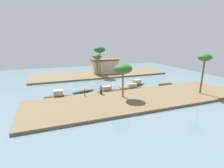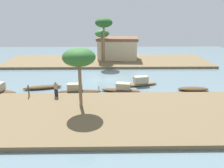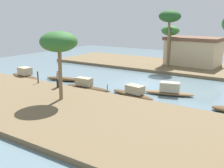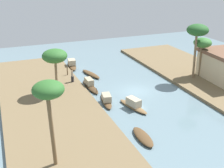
{
  "view_description": "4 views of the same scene",
  "coord_description": "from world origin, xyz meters",
  "px_view_note": "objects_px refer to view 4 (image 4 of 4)",
  "views": [
    {
      "loc": [
        -14.59,
        -36.11,
        9.99
      ],
      "look_at": [
        -1.8,
        -3.03,
        0.95
      ],
      "focal_mm": 28.32,
      "sensor_mm": 36.0,
      "label": 1
    },
    {
      "loc": [
        0.19,
        -30.12,
        9.33
      ],
      "look_at": [
        0.64,
        -4.14,
        0.77
      ],
      "focal_mm": 36.09,
      "sensor_mm": 36.0,
      "label": 2
    },
    {
      "loc": [
        12.8,
        -25.52,
        7.16
      ],
      "look_at": [
        -1.16,
        -3.95,
        0.63
      ],
      "focal_mm": 42.24,
      "sensor_mm": 36.0,
      "label": 3
    },
    {
      "loc": [
        30.97,
        -16.03,
        15.0
      ],
      "look_at": [
        -2.14,
        -2.52,
        0.6
      ],
      "focal_mm": 45.94,
      "sensor_mm": 36.0,
      "label": 4
    }
  ],
  "objects_px": {
    "sampan_with_tall_canopy": "(91,74)",
    "sampan_open_hull": "(133,104)",
    "person_on_near_bank": "(72,77)",
    "mooring_post": "(67,71)",
    "sampan_near_left_bank": "(143,137)",
    "palm_tree_right_tall": "(198,31)",
    "palm_tree_left_far": "(48,93)",
    "sampan_downstream_large": "(90,85)",
    "palm_tree_left_near": "(55,56)",
    "sampan_midstream": "(72,64)",
    "palm_tree_right_short": "(202,44)",
    "sampan_foreground": "(106,99)"
  },
  "relations": [
    {
      "from": "sampan_near_left_bank",
      "to": "mooring_post",
      "type": "bearing_deg",
      "value": -169.43
    },
    {
      "from": "palm_tree_right_tall",
      "to": "sampan_foreground",
      "type": "bearing_deg",
      "value": -80.83
    },
    {
      "from": "sampan_near_left_bank",
      "to": "sampan_downstream_large",
      "type": "relative_size",
      "value": 0.71
    },
    {
      "from": "palm_tree_left_near",
      "to": "sampan_near_left_bank",
      "type": "bearing_deg",
      "value": 22.4
    },
    {
      "from": "sampan_near_left_bank",
      "to": "sampan_foreground",
      "type": "xyz_separation_m",
      "value": [
        -8.73,
        -0.35,
        0.2
      ]
    },
    {
      "from": "sampan_with_tall_canopy",
      "to": "mooring_post",
      "type": "distance_m",
      "value": 3.61
    },
    {
      "from": "sampan_with_tall_canopy",
      "to": "sampan_foreground",
      "type": "bearing_deg",
      "value": -20.42
    },
    {
      "from": "palm_tree_right_tall",
      "to": "palm_tree_right_short",
      "type": "bearing_deg",
      "value": 103.94
    },
    {
      "from": "mooring_post",
      "to": "palm_tree_right_tall",
      "type": "relative_size",
      "value": 0.16
    },
    {
      "from": "sampan_with_tall_canopy",
      "to": "sampan_foreground",
      "type": "height_order",
      "value": "sampan_foreground"
    },
    {
      "from": "sampan_downstream_large",
      "to": "person_on_near_bank",
      "type": "xyz_separation_m",
      "value": [
        -2.07,
        -1.86,
        0.66
      ]
    },
    {
      "from": "sampan_open_hull",
      "to": "person_on_near_bank",
      "type": "distance_m",
      "value": 10.86
    },
    {
      "from": "sampan_downstream_large",
      "to": "mooring_post",
      "type": "relative_size",
      "value": 4.22
    },
    {
      "from": "sampan_foreground",
      "to": "palm_tree_right_tall",
      "type": "bearing_deg",
      "value": 110.35
    },
    {
      "from": "sampan_midstream",
      "to": "palm_tree_left_near",
      "type": "bearing_deg",
      "value": -17.21
    },
    {
      "from": "sampan_midstream",
      "to": "palm_tree_right_tall",
      "type": "bearing_deg",
      "value": 56.6
    },
    {
      "from": "sampan_midstream",
      "to": "palm_tree_left_far",
      "type": "distance_m",
      "value": 26.46
    },
    {
      "from": "palm_tree_left_near",
      "to": "palm_tree_right_tall",
      "type": "relative_size",
      "value": 0.74
    },
    {
      "from": "sampan_with_tall_canopy",
      "to": "palm_tree_left_far",
      "type": "distance_m",
      "value": 22.75
    },
    {
      "from": "sampan_downstream_large",
      "to": "palm_tree_left_near",
      "type": "height_order",
      "value": "palm_tree_left_near"
    },
    {
      "from": "sampan_near_left_bank",
      "to": "sampan_foreground",
      "type": "bearing_deg",
      "value": -174.83
    },
    {
      "from": "sampan_foreground",
      "to": "sampan_downstream_large",
      "type": "relative_size",
      "value": 0.91
    },
    {
      "from": "sampan_open_hull",
      "to": "sampan_near_left_bank",
      "type": "bearing_deg",
      "value": -32.03
    },
    {
      "from": "palm_tree_left_far",
      "to": "palm_tree_right_tall",
      "type": "bearing_deg",
      "value": 118.39
    },
    {
      "from": "sampan_midstream",
      "to": "palm_tree_left_near",
      "type": "relative_size",
      "value": 0.86
    },
    {
      "from": "mooring_post",
      "to": "sampan_open_hull",
      "type": "bearing_deg",
      "value": 19.65
    },
    {
      "from": "mooring_post",
      "to": "palm_tree_left_far",
      "type": "xyz_separation_m",
      "value": [
        20.1,
        -6.05,
        5.64
      ]
    },
    {
      "from": "sampan_midstream",
      "to": "palm_tree_left_far",
      "type": "relative_size",
      "value": 0.68
    },
    {
      "from": "sampan_foreground",
      "to": "sampan_midstream",
      "type": "height_order",
      "value": "sampan_midstream"
    },
    {
      "from": "sampan_with_tall_canopy",
      "to": "sampan_open_hull",
      "type": "height_order",
      "value": "sampan_open_hull"
    },
    {
      "from": "sampan_midstream",
      "to": "person_on_near_bank",
      "type": "xyz_separation_m",
      "value": [
        7.38,
        -1.83,
        0.6
      ]
    },
    {
      "from": "person_on_near_bank",
      "to": "mooring_post",
      "type": "height_order",
      "value": "person_on_near_bank"
    },
    {
      "from": "mooring_post",
      "to": "palm_tree_right_short",
      "type": "height_order",
      "value": "palm_tree_right_short"
    },
    {
      "from": "palm_tree_right_tall",
      "to": "palm_tree_left_near",
      "type": "bearing_deg",
      "value": -95.77
    },
    {
      "from": "sampan_near_left_bank",
      "to": "sampan_open_hull",
      "type": "relative_size",
      "value": 0.79
    },
    {
      "from": "palm_tree_left_far",
      "to": "palm_tree_right_tall",
      "type": "height_order",
      "value": "palm_tree_right_tall"
    },
    {
      "from": "sampan_foreground",
      "to": "palm_tree_left_near",
      "type": "xyz_separation_m",
      "value": [
        -4.25,
        -5.0,
        4.76
      ]
    },
    {
      "from": "sampan_midstream",
      "to": "sampan_open_hull",
      "type": "height_order",
      "value": "sampan_midstream"
    },
    {
      "from": "sampan_foreground",
      "to": "sampan_near_left_bank",
      "type": "bearing_deg",
      "value": 13.49
    },
    {
      "from": "palm_tree_right_short",
      "to": "sampan_midstream",
      "type": "bearing_deg",
      "value": -126.75
    },
    {
      "from": "sampan_near_left_bank",
      "to": "palm_tree_left_far",
      "type": "relative_size",
      "value": 0.52
    },
    {
      "from": "sampan_near_left_bank",
      "to": "sampan_open_hull",
      "type": "distance_m",
      "value": 6.48
    },
    {
      "from": "sampan_downstream_large",
      "to": "palm_tree_left_near",
      "type": "distance_m",
      "value": 6.71
    },
    {
      "from": "sampan_near_left_bank",
      "to": "sampan_open_hull",
      "type": "height_order",
      "value": "sampan_open_hull"
    },
    {
      "from": "sampan_near_left_bank",
      "to": "sampan_open_hull",
      "type": "xyz_separation_m",
      "value": [
        -6.16,
        2.01,
        0.26
      ]
    },
    {
      "from": "person_on_near_bank",
      "to": "palm_tree_right_short",
      "type": "xyz_separation_m",
      "value": [
        4.61,
        17.88,
        4.11
      ]
    },
    {
      "from": "sampan_with_tall_canopy",
      "to": "palm_tree_left_far",
      "type": "relative_size",
      "value": 0.67
    },
    {
      "from": "sampan_foreground",
      "to": "person_on_near_bank",
      "type": "height_order",
      "value": "person_on_near_bank"
    },
    {
      "from": "sampan_near_left_bank",
      "to": "palm_tree_right_tall",
      "type": "bearing_deg",
      "value": 131.3
    },
    {
      "from": "palm_tree_left_near",
      "to": "mooring_post",
      "type": "bearing_deg",
      "value": 155.0
    }
  ]
}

